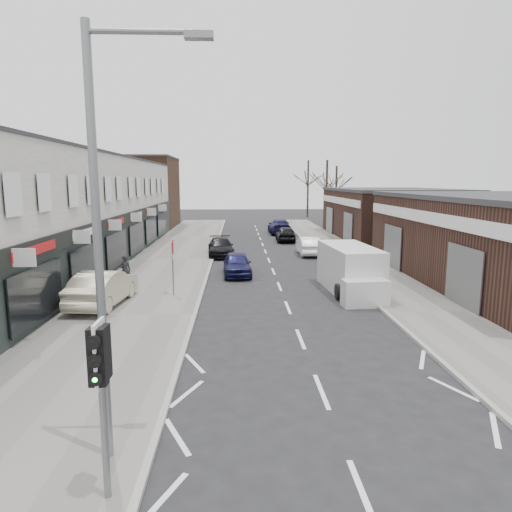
{
  "coord_description": "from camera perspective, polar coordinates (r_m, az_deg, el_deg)",
  "views": [
    {
      "loc": [
        -2.17,
        -9.09,
        5.42
      ],
      "look_at": [
        -1.47,
        8.05,
        2.6
      ],
      "focal_mm": 32.0,
      "sensor_mm": 36.0,
      "label": 1
    }
  ],
  "objects": [
    {
      "name": "tree_far_c",
      "position": [
        70.12,
        6.44,
        4.85
      ],
      "size": [
        3.6,
        3.6,
        8.5
      ],
      "primitive_type": null,
      "color": "#382D26",
      "rests_on": "ground"
    },
    {
      "name": "parked_car_right_a",
      "position": [
        34.11,
        6.57,
        1.28
      ],
      "size": [
        1.48,
        4.11,
        1.35
      ],
      "primitive_type": "imported",
      "rotation": [
        0.0,
        0.0,
        3.13
      ],
      "color": "white",
      "rests_on": "ground"
    },
    {
      "name": "sedan_on_pavement",
      "position": [
        20.81,
        -18.56,
        -3.75
      ],
      "size": [
        2.08,
        4.79,
        1.53
      ],
      "primitive_type": "imported",
      "rotation": [
        0.0,
        0.0,
        3.04
      ],
      "color": "#BBB196",
      "rests_on": "pavement_left"
    },
    {
      "name": "pavement_right",
      "position": [
        32.53,
        11.78,
        -0.34
      ],
      "size": [
        3.5,
        64.0,
        0.12
      ],
      "primitive_type": "cube",
      "color": "slate",
      "rests_on": "ground"
    },
    {
      "name": "parked_car_left_a",
      "position": [
        26.56,
        -2.38,
        -0.98
      ],
      "size": [
        1.75,
        3.98,
        1.33
      ],
      "primitive_type": "imported",
      "rotation": [
        0.0,
        0.0,
        0.04
      ],
      "color": "#13153E",
      "rests_on": "ground"
    },
    {
      "name": "shop_terrace_left",
      "position": [
        30.81,
        -24.02,
        5.06
      ],
      "size": [
        8.0,
        41.0,
        7.1
      ],
      "primitive_type": "cube",
      "color": "silver",
      "rests_on": "ground"
    },
    {
      "name": "right_unit_far",
      "position": [
        45.63,
        16.48,
        4.98
      ],
      "size": [
        10.0,
        16.0,
        4.5
      ],
      "primitive_type": "cube",
      "color": "#3A221A",
      "rests_on": "ground"
    },
    {
      "name": "pedestrian",
      "position": [
        24.19,
        -16.06,
        -1.75
      ],
      "size": [
        0.69,
        0.58,
        1.6
      ],
      "primitive_type": "imported",
      "rotation": [
        0.0,
        0.0,
        3.55
      ],
      "color": "black",
      "rests_on": "pavement_left"
    },
    {
      "name": "ground",
      "position": [
        10.81,
        10.23,
        -20.94
      ],
      "size": [
        160.0,
        160.0,
        0.0
      ],
      "primitive_type": "plane",
      "color": "black",
      "rests_on": "ground"
    },
    {
      "name": "parked_car_left_b",
      "position": [
        33.48,
        -4.43,
        1.13
      ],
      "size": [
        2.13,
        4.61,
        1.31
      ],
      "primitive_type": "imported",
      "rotation": [
        0.0,
        0.0,
        0.07
      ],
      "color": "black",
      "rests_on": "ground"
    },
    {
      "name": "pavement_left",
      "position": [
        31.88,
        -10.57,
        -0.5
      ],
      "size": [
        5.5,
        64.0,
        0.12
      ],
      "primitive_type": "cube",
      "color": "slate",
      "rests_on": "ground"
    },
    {
      "name": "warning_sign",
      "position": [
        21.55,
        -10.3,
        0.59
      ],
      "size": [
        0.12,
        0.8,
        2.7
      ],
      "color": "slate",
      "rests_on": "pavement_left"
    },
    {
      "name": "traffic_light",
      "position": [
        8.01,
        -18.87,
        -13.25
      ],
      "size": [
        0.28,
        0.6,
        3.1
      ],
      "color": "slate",
      "rests_on": "pavement_left"
    },
    {
      "name": "tree_far_a",
      "position": [
        58.43,
        8.71,
        3.92
      ],
      "size": [
        3.6,
        3.6,
        8.0
      ],
      "primitive_type": null,
      "color": "#382D26",
      "rests_on": "ground"
    },
    {
      "name": "brick_block_far",
      "position": [
        55.28,
        -14.3,
        7.59
      ],
      "size": [
        8.0,
        10.0,
        8.0
      ],
      "primitive_type": "cube",
      "color": "#472F1E",
      "rests_on": "ground"
    },
    {
      "name": "white_van",
      "position": [
        22.95,
        11.75,
        -1.79
      ],
      "size": [
        2.4,
        5.95,
        2.26
      ],
      "rotation": [
        0.0,
        0.0,
        0.07
      ],
      "color": "silver",
      "rests_on": "ground"
    },
    {
      "name": "street_lamp",
      "position": [
        8.66,
        -18.18,
        3.55
      ],
      "size": [
        2.23,
        0.22,
        8.0
      ],
      "color": "slate",
      "rests_on": "pavement_left"
    },
    {
      "name": "tree_far_b",
      "position": [
        64.78,
        9.87,
        4.41
      ],
      "size": [
        3.6,
        3.6,
        7.5
      ],
      "primitive_type": null,
      "color": "#382D26",
      "rests_on": "ground"
    },
    {
      "name": "parked_car_right_c",
      "position": [
        47.53,
        2.95,
        3.71
      ],
      "size": [
        2.23,
        5.3,
        1.53
      ],
      "primitive_type": "imported",
      "rotation": [
        0.0,
        0.0,
        3.16
      ],
      "color": "#121238",
      "rests_on": "ground"
    },
    {
      "name": "parked_car_right_b",
      "position": [
        41.47,
        3.72,
        2.79
      ],
      "size": [
        1.78,
        4.16,
        1.4
      ],
      "primitive_type": "imported",
      "rotation": [
        0.0,
        0.0,
        3.11
      ],
      "color": "black",
      "rests_on": "ground"
    }
  ]
}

